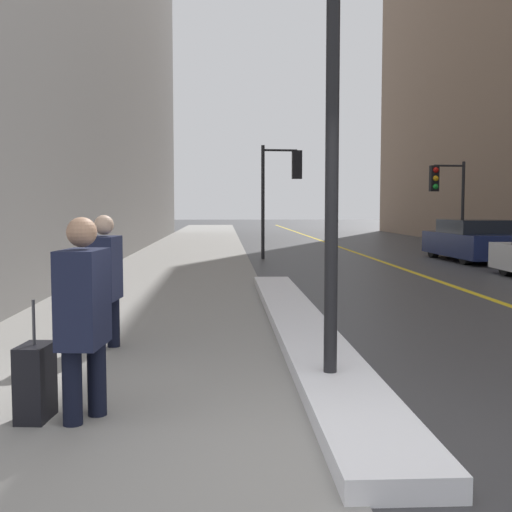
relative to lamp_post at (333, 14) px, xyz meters
The scene contains 12 objects.
ground_plane 3.77m from the lamp_post, 95.22° to the right, with size 160.00×160.00×0.00m, color #38383A.
sidewalk_slab 13.82m from the lamp_post, 99.27° to the left, with size 4.00×80.00×0.01m.
road_centre_stripe 14.18m from the lamp_post, 73.83° to the left, with size 0.16×80.00×0.00m.
snow_bank_curb 4.31m from the lamp_post, 88.90° to the left, with size 0.72×10.27×0.16m.
building_facade_left 20.11m from the lamp_post, 111.44° to the left, with size 6.00×36.00×15.72m.
lamp_post is the anchor object (origin of this frame).
traffic_light_near 14.86m from the lamp_post, 86.24° to the left, with size 1.31×0.37×3.60m.
traffic_light_far 17.95m from the lamp_post, 67.69° to the left, with size 1.31×0.40×3.25m.
pedestrian_trailing 3.28m from the lamp_post, 159.75° to the right, with size 0.35×0.74×1.58m.
pedestrian_nearside 3.82m from the lamp_post, 142.92° to the left, with size 0.34×0.73×1.57m.
parked_car_navy 15.45m from the lamp_post, 63.85° to the left, with size 1.84×4.31×1.27m.
rolling_suitcase 3.95m from the lamp_post, 163.05° to the right, with size 0.25×0.38×0.95m.
Camera 1 is at (-0.80, -3.91, 1.66)m, focal length 45.00 mm.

